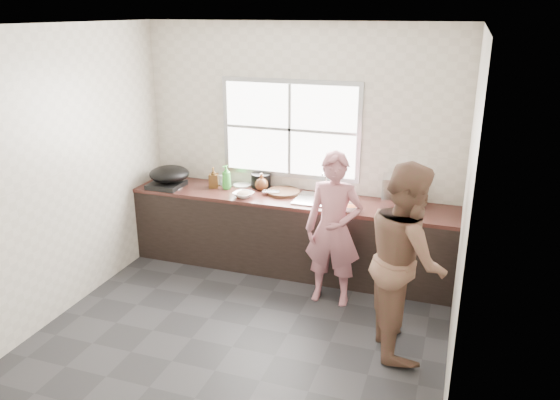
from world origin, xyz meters
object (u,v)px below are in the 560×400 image
(bottle_brown_tall, at_px, (214,178))
(bowl_crabs, at_px, (350,208))
(bottle_brown_short, at_px, (261,183))
(wok, at_px, (169,174))
(bottle_green, at_px, (226,177))
(dish_rack, at_px, (402,191))
(woman, at_px, (333,234))
(bowl_mince, at_px, (243,195))
(cutting_board, at_px, (283,192))
(person_side, at_px, (406,259))
(black_pot, at_px, (261,180))
(burner, at_px, (167,185))
(bowl_held, at_px, (345,207))
(plate_food, at_px, (242,185))
(pot_lid_left, at_px, (172,187))
(pot_lid_right, at_px, (229,183))
(glass_jar, at_px, (222,179))

(bottle_brown_tall, bearing_deg, bowl_crabs, -8.73)
(bottle_brown_short, distance_m, wok, 1.09)
(bottle_green, distance_m, dish_rack, 1.97)
(woman, relative_size, bowl_mince, 6.69)
(bottle_brown_short, bearing_deg, bowl_mince, -110.06)
(cutting_board, bearing_deg, bottle_brown_short, 171.20)
(wok, bearing_deg, bowl_crabs, -3.61)
(bowl_crabs, bearing_deg, wok, 176.39)
(person_side, distance_m, wok, 3.03)
(person_side, relative_size, black_pot, 7.45)
(bottle_green, distance_m, burner, 0.71)
(bowl_held, bearing_deg, plate_food, 162.39)
(wok, height_order, pot_lid_left, wok)
(bowl_held, xyz_separation_m, burner, (-2.12, 0.08, -0.00))
(person_side, bearing_deg, bowl_held, 19.38)
(black_pot, distance_m, bottle_brown_short, 0.11)
(bowl_mince, height_order, burner, same)
(person_side, height_order, pot_lid_right, person_side)
(bottle_brown_tall, height_order, pot_lid_right, bottle_brown_tall)
(bottle_brown_tall, bearing_deg, plate_food, 29.45)
(bowl_crabs, height_order, plate_food, bowl_crabs)
(bowl_held, distance_m, dish_rack, 0.64)
(cutting_board, relative_size, bowl_mince, 1.70)
(bowl_held, relative_size, bottle_green, 0.69)
(pot_lid_right, bearing_deg, bowl_crabs, -15.89)
(bottle_brown_tall, height_order, burner, bottle_brown_tall)
(pot_lid_left, relative_size, pot_lid_right, 0.89)
(bowl_mince, distance_m, bottle_green, 0.37)
(bowl_mince, relative_size, bottle_green, 0.78)
(bowl_held, xyz_separation_m, bottle_brown_short, (-1.04, 0.34, 0.06))
(woman, distance_m, burner, 2.14)
(glass_jar, bearing_deg, bottle_brown_short, -10.70)
(woman, distance_m, dish_rack, 0.93)
(bowl_held, distance_m, bottle_brown_tall, 1.62)
(wok, distance_m, dish_rack, 2.65)
(bowl_crabs, xyz_separation_m, burner, (-2.18, 0.08, -0.00))
(bottle_brown_short, relative_size, dish_rack, 0.43)
(bowl_mince, height_order, dish_rack, dish_rack)
(bowl_mince, distance_m, bottle_brown_tall, 0.50)
(black_pot, bearing_deg, glass_jar, 180.00)
(cutting_board, height_order, glass_jar, glass_jar)
(bowl_held, xyz_separation_m, bottle_brown_tall, (-1.60, 0.25, 0.08))
(glass_jar, relative_size, dish_rack, 0.23)
(bowl_crabs, xyz_separation_m, wok, (-2.16, 0.14, 0.12))
(woman, distance_m, plate_food, 1.50)
(person_side, height_order, black_pot, person_side)
(woman, bearing_deg, pot_lid_right, 151.18)
(person_side, height_order, bottle_brown_tall, person_side)
(bottle_brown_tall, relative_size, burner, 0.59)
(cutting_board, distance_m, bottle_brown_short, 0.29)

